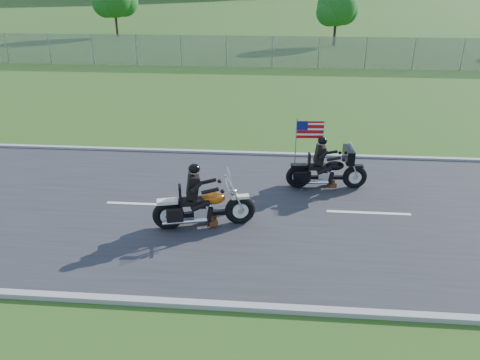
{
  "coord_description": "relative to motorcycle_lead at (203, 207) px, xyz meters",
  "views": [
    {
      "loc": [
        1.53,
        -11.14,
        5.93
      ],
      "look_at": [
        0.59,
        0.0,
        0.87
      ],
      "focal_mm": 35.0,
      "sensor_mm": 36.0,
      "label": 1
    }
  ],
  "objects": [
    {
      "name": "motorcycle_lead",
      "position": [
        0.0,
        0.0,
        0.0
      ],
      "size": [
        2.54,
        1.02,
        1.73
      ],
      "rotation": [
        0.0,
        0.0,
        0.24
      ],
      "color": "black",
      "rests_on": "ground"
    },
    {
      "name": "fence",
      "position": [
        -4.75,
        21.01,
        0.45
      ],
      "size": [
        60.0,
        0.03,
        2.0
      ],
      "primitive_type": "cube",
      "color": "gray",
      "rests_on": "ground"
    },
    {
      "name": "curb_south",
      "position": [
        0.25,
        -3.04,
        -0.5
      ],
      "size": [
        120.0,
        0.18,
        0.12
      ],
      "primitive_type": "cube",
      "color": "#9E9B93",
      "rests_on": "ground"
    },
    {
      "name": "ground",
      "position": [
        0.25,
        1.01,
        -0.55
      ],
      "size": [
        420.0,
        420.0,
        0.0
      ],
      "primitive_type": "plane",
      "color": "#274E18",
      "rests_on": "ground"
    },
    {
      "name": "curb_north",
      "position": [
        0.25,
        5.06,
        -0.5
      ],
      "size": [
        120.0,
        0.18,
        0.12
      ],
      "primitive_type": "cube",
      "color": "#9E9B93",
      "rests_on": "ground"
    },
    {
      "name": "road",
      "position": [
        0.25,
        1.01,
        -0.53
      ],
      "size": [
        120.0,
        8.0,
        0.04
      ],
      "primitive_type": "cube",
      "color": "#28282B",
      "rests_on": "ground"
    },
    {
      "name": "tree_fence_near",
      "position": [
        6.3,
        31.05,
        2.43
      ],
      "size": [
        3.52,
        3.28,
        4.75
      ],
      "color": "#382316",
      "rests_on": "ground"
    },
    {
      "name": "tree_fence_mid",
      "position": [
        -13.7,
        35.05,
        2.76
      ],
      "size": [
        3.96,
        3.69,
        5.3
      ],
      "color": "#382316",
      "rests_on": "ground"
    },
    {
      "name": "motorcycle_follow",
      "position": [
        3.25,
        2.55,
        0.0
      ],
      "size": [
        2.38,
        0.79,
        1.99
      ],
      "rotation": [
        0.0,
        0.0,
        0.07
      ],
      "color": "black",
      "rests_on": "ground"
    }
  ]
}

